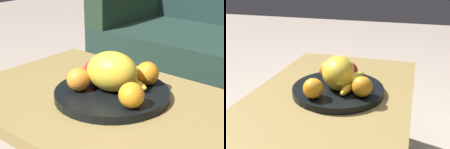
# 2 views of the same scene
# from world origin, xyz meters

# --- Properties ---
(coffee_table) EXTENTS (1.02, 0.60, 0.44)m
(coffee_table) POSITION_xyz_m (0.00, 0.00, 0.39)
(coffee_table) COLOR olive
(coffee_table) RESTS_ON ground_plane
(fruit_bowl) EXTENTS (0.35, 0.35, 0.03)m
(fruit_bowl) POSITION_xyz_m (-0.05, 0.02, 0.45)
(fruit_bowl) COLOR black
(fruit_bowl) RESTS_ON coffee_table
(melon_large_front) EXTENTS (0.18, 0.16, 0.12)m
(melon_large_front) POSITION_xyz_m (-0.06, 0.02, 0.52)
(melon_large_front) COLOR yellow
(melon_large_front) RESTS_ON fruit_bowl
(orange_front) EXTENTS (0.07, 0.07, 0.07)m
(orange_front) POSITION_xyz_m (-0.13, -0.04, 0.50)
(orange_front) COLOR orange
(orange_front) RESTS_ON fruit_bowl
(orange_left) EXTENTS (0.07, 0.07, 0.07)m
(orange_left) POSITION_xyz_m (0.06, -0.03, 0.50)
(orange_left) COLOR orange
(orange_left) RESTS_ON fruit_bowl
(orange_right) EXTENTS (0.07, 0.07, 0.07)m
(orange_right) POSITION_xyz_m (-0.00, 0.13, 0.50)
(orange_right) COLOR orange
(orange_right) RESTS_ON fruit_bowl
(apple_front) EXTENTS (0.07, 0.07, 0.07)m
(apple_front) POSITION_xyz_m (-0.15, 0.04, 0.50)
(apple_front) COLOR red
(apple_front) RESTS_ON fruit_bowl
(banana_bunch) EXTENTS (0.16, 0.16, 0.06)m
(banana_bunch) POSITION_xyz_m (-0.04, 0.07, 0.49)
(banana_bunch) COLOR gold
(banana_bunch) RESTS_ON fruit_bowl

